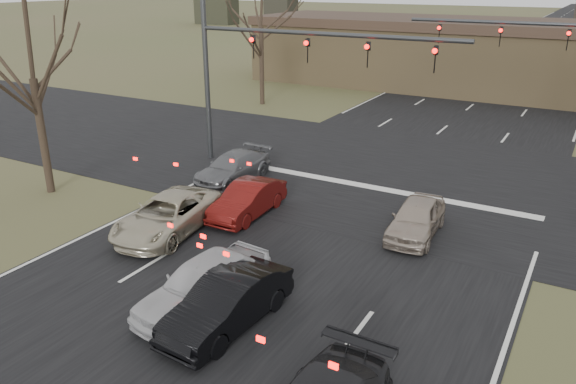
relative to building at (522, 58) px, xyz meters
The scene contains 13 objects.
ground 38.15m from the building, 93.01° to the right, with size 360.00×360.00×0.00m, color #4A522B.
road_main 22.25m from the building, 95.19° to the left, with size 14.00×300.00×0.02m, color black.
road_cross 23.24m from the building, 94.97° to the right, with size 200.00×14.00×0.02m, color black.
building is the anchor object (origin of this frame).
mast_arm_near 26.14m from the building, 106.13° to the right, with size 12.12×0.24×8.00m.
mast_arm_far 15.75m from the building, 74.42° to the right, with size 11.12×0.24×8.00m.
tree_left_near 34.95m from the building, 112.87° to the right, with size 5.10×5.10×8.50m.
car_silver_suv 33.39m from the building, 101.35° to the right, with size 2.17×4.71×1.31m, color #BCB398.
car_white_sedan 36.03m from the building, 93.98° to the right, with size 1.73×4.29×1.46m, color #BDBDBF.
car_black_hatch 36.34m from the building, 92.37° to the right, with size 1.41×4.06×1.34m, color black.
car_grey_ahead 28.31m from the building, 105.72° to the right, with size 1.70×4.19×1.21m, color slate.
car_red_ahead 30.53m from the building, 99.41° to the right, with size 1.32×3.80×1.25m, color #580F0C.
car_silver_ahead 28.73m from the building, 88.00° to the right, with size 1.50×3.72×1.27m, color #AB9B8A.
Camera 1 is at (7.85, -8.12, 8.35)m, focal length 35.00 mm.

